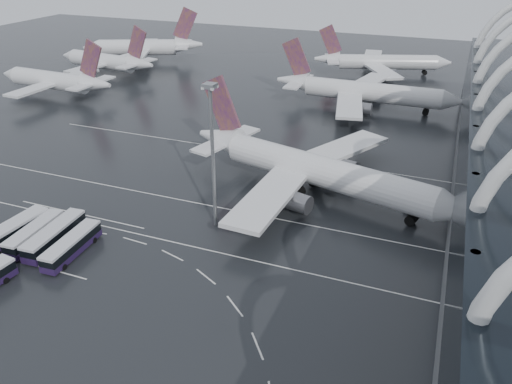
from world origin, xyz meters
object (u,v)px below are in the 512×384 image
(airliner_gate_c, at_px, (380,62))
(gse_cart_belly_d, at_px, (411,207))
(gse_cart_belly_b, at_px, (366,182))
(gse_cart_belly_c, at_px, (272,201))
(bus_row_near_d, at_px, (72,245))
(floodlight_mast, at_px, (212,141))
(jet_remote_far, at_px, (145,47))
(bus_row_near_a, at_px, (12,232))
(bus_row_near_b, at_px, (35,233))
(airliner_gate_b, at_px, (362,92))
(gse_cart_belly_e, at_px, (332,178))
(bus_row_near_c, at_px, (55,235))
(jet_remote_west, at_px, (57,81))
(jet_remote_mid, at_px, (108,62))
(airliner_main, at_px, (313,170))

(airliner_gate_c, distance_m, gse_cart_belly_d, 104.84)
(gse_cart_belly_b, bearing_deg, gse_cart_belly_c, -135.26)
(gse_cart_belly_b, relative_size, gse_cart_belly_d, 0.78)
(bus_row_near_d, distance_m, floodlight_mast, 28.88)
(gse_cart_belly_b, bearing_deg, jet_remote_far, 142.49)
(bus_row_near_a, distance_m, bus_row_near_b, 3.88)
(gse_cart_belly_b, bearing_deg, gse_cart_belly_d, -38.87)
(gse_cart_belly_b, bearing_deg, airliner_gate_b, 102.14)
(gse_cart_belly_b, bearing_deg, gse_cart_belly_e, -173.79)
(bus_row_near_a, relative_size, bus_row_near_b, 1.12)
(bus_row_near_c, relative_size, floodlight_mast, 0.53)
(bus_row_near_d, relative_size, gse_cart_belly_c, 6.40)
(airliner_gate_c, xyz_separation_m, jet_remote_west, (-92.40, -66.80, 0.52))
(gse_cart_belly_e, bearing_deg, gse_cart_belly_d, -22.80)
(airliner_gate_c, bearing_deg, jet_remote_far, 169.29)
(floodlight_mast, bearing_deg, airliner_gate_b, 81.72)
(jet_remote_far, height_order, bus_row_near_b, jet_remote_far)
(jet_remote_mid, bearing_deg, floodlight_mast, 142.77)
(floodlight_mast, height_order, gse_cart_belly_e, floodlight_mast)
(gse_cart_belly_c, xyz_separation_m, gse_cart_belly_d, (25.73, 7.51, 0.11))
(airliner_gate_b, distance_m, floodlight_mast, 80.12)
(jet_remote_mid, bearing_deg, airliner_main, 153.76)
(bus_row_near_b, relative_size, gse_cart_belly_b, 6.74)
(jet_remote_far, xyz_separation_m, gse_cart_belly_e, (98.87, -82.29, -4.97))
(gse_cart_belly_d, bearing_deg, jet_remote_west, 162.83)
(jet_remote_west, relative_size, gse_cart_belly_e, 22.46)
(airliner_gate_b, height_order, airliner_gate_c, airliner_gate_b)
(bus_row_near_a, xyz_separation_m, gse_cart_belly_b, (52.54, 44.55, -1.38))
(airliner_gate_b, height_order, bus_row_near_b, airliner_gate_b)
(gse_cart_belly_c, bearing_deg, jet_remote_mid, 141.59)
(jet_remote_west, xyz_separation_m, gse_cart_belly_b, (104.92, -27.45, -4.53))
(airliner_main, relative_size, jet_remote_far, 1.29)
(airliner_main, bearing_deg, gse_cart_belly_e, 86.93)
(jet_remote_far, bearing_deg, floodlight_mast, 104.48)
(airliner_gate_c, bearing_deg, gse_cart_belly_b, -100.91)
(jet_remote_west, distance_m, bus_row_near_c, 92.25)
(bus_row_near_b, height_order, gse_cart_belly_d, bus_row_near_b)
(bus_row_near_a, bearing_deg, gse_cart_belly_c, -48.43)
(airliner_main, distance_m, bus_row_near_d, 47.25)
(bus_row_near_b, height_order, bus_row_near_d, bus_row_near_d)
(bus_row_near_b, xyz_separation_m, bus_row_near_d, (8.40, -0.68, 0.03))
(jet_remote_mid, relative_size, gse_cart_belly_e, 22.21)
(gse_cart_belly_d, relative_size, gse_cart_belly_e, 1.22)
(bus_row_near_c, xyz_separation_m, gse_cart_belly_d, (55.09, 34.61, -1.18))
(gse_cart_belly_d, distance_m, gse_cart_belly_e, 18.77)
(gse_cart_belly_b, bearing_deg, airliner_gate_c, 97.57)
(jet_remote_mid, bearing_deg, gse_cart_belly_c, 149.10)
(bus_row_near_b, distance_m, gse_cart_belly_b, 65.29)
(bus_row_near_c, bearing_deg, airliner_gate_c, -17.39)
(bus_row_near_c, relative_size, bus_row_near_d, 1.07)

